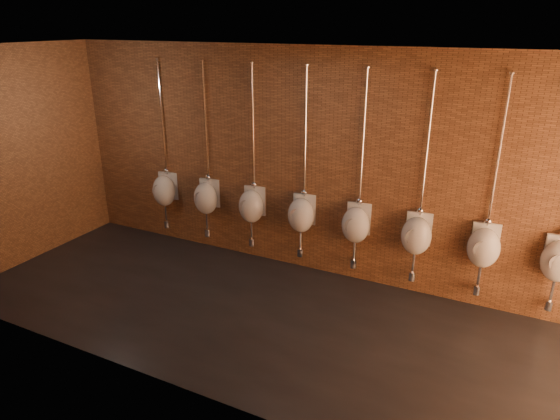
{
  "coord_description": "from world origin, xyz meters",
  "views": [
    {
      "loc": [
        2.36,
        -4.71,
        3.49
      ],
      "look_at": [
        -0.43,
        0.9,
        1.1
      ],
      "focal_mm": 32.0,
      "sensor_mm": 36.0,
      "label": 1
    }
  ],
  "objects_px": {
    "urinal_1": "(206,197)",
    "urinal_4": "(356,224)",
    "urinal_2": "(252,205)",
    "urinal_5": "(417,234)",
    "urinal_6": "(484,246)",
    "urinal_0": "(164,190)",
    "urinal_3": "(301,214)",
    "urinal_7": "(559,260)"
  },
  "relations": [
    {
      "from": "urinal_1",
      "to": "urinal_4",
      "type": "xyz_separation_m",
      "value": [
        2.45,
        0.0,
        0.0
      ]
    },
    {
      "from": "urinal_2",
      "to": "urinal_5",
      "type": "distance_m",
      "value": 2.45
    },
    {
      "from": "urinal_1",
      "to": "urinal_6",
      "type": "height_order",
      "value": "same"
    },
    {
      "from": "urinal_2",
      "to": "urinal_0",
      "type": "bearing_deg",
      "value": 180.0
    },
    {
      "from": "urinal_1",
      "to": "urinal_5",
      "type": "height_order",
      "value": "same"
    },
    {
      "from": "urinal_1",
      "to": "urinal_6",
      "type": "relative_size",
      "value": 1.0
    },
    {
      "from": "urinal_4",
      "to": "urinal_5",
      "type": "relative_size",
      "value": 1.0
    },
    {
      "from": "urinal_0",
      "to": "urinal_2",
      "type": "height_order",
      "value": "same"
    },
    {
      "from": "urinal_1",
      "to": "urinal_5",
      "type": "relative_size",
      "value": 1.0
    },
    {
      "from": "urinal_0",
      "to": "urinal_3",
      "type": "distance_m",
      "value": 2.45
    },
    {
      "from": "urinal_0",
      "to": "urinal_6",
      "type": "xyz_separation_m",
      "value": [
        4.9,
        0.0,
        0.0
      ]
    },
    {
      "from": "urinal_1",
      "to": "urinal_3",
      "type": "relative_size",
      "value": 1.0
    },
    {
      "from": "urinal_3",
      "to": "urinal_6",
      "type": "height_order",
      "value": "same"
    },
    {
      "from": "urinal_1",
      "to": "urinal_6",
      "type": "bearing_deg",
      "value": 0.0
    },
    {
      "from": "urinal_5",
      "to": "urinal_7",
      "type": "relative_size",
      "value": 1.0
    },
    {
      "from": "urinal_4",
      "to": "urinal_5",
      "type": "xyz_separation_m",
      "value": [
        0.82,
        0.0,
        0.0
      ]
    },
    {
      "from": "urinal_0",
      "to": "urinal_4",
      "type": "distance_m",
      "value": 3.27
    },
    {
      "from": "urinal_2",
      "to": "urinal_7",
      "type": "distance_m",
      "value": 4.08
    },
    {
      "from": "urinal_3",
      "to": "urinal_7",
      "type": "height_order",
      "value": "same"
    },
    {
      "from": "urinal_7",
      "to": "urinal_4",
      "type": "bearing_deg",
      "value": 180.0
    },
    {
      "from": "urinal_4",
      "to": "urinal_7",
      "type": "relative_size",
      "value": 1.0
    },
    {
      "from": "urinal_2",
      "to": "urinal_4",
      "type": "xyz_separation_m",
      "value": [
        1.63,
        0.0,
        0.0
      ]
    },
    {
      "from": "urinal_4",
      "to": "urinal_6",
      "type": "height_order",
      "value": "same"
    },
    {
      "from": "urinal_2",
      "to": "urinal_6",
      "type": "relative_size",
      "value": 1.0
    },
    {
      "from": "urinal_3",
      "to": "urinal_0",
      "type": "bearing_deg",
      "value": 180.0
    },
    {
      "from": "urinal_1",
      "to": "urinal_3",
      "type": "height_order",
      "value": "same"
    },
    {
      "from": "urinal_5",
      "to": "urinal_6",
      "type": "bearing_deg",
      "value": 0.0
    },
    {
      "from": "urinal_6",
      "to": "urinal_3",
      "type": "bearing_deg",
      "value": 180.0
    },
    {
      "from": "urinal_0",
      "to": "urinal_4",
      "type": "height_order",
      "value": "same"
    },
    {
      "from": "urinal_7",
      "to": "urinal_0",
      "type": "bearing_deg",
      "value": 180.0
    },
    {
      "from": "urinal_1",
      "to": "urinal_7",
      "type": "height_order",
      "value": "same"
    },
    {
      "from": "urinal_2",
      "to": "urinal_4",
      "type": "relative_size",
      "value": 1.0
    },
    {
      "from": "urinal_1",
      "to": "urinal_6",
      "type": "distance_m",
      "value": 4.08
    },
    {
      "from": "urinal_3",
      "to": "urinal_4",
      "type": "bearing_deg",
      "value": 0.0
    },
    {
      "from": "urinal_6",
      "to": "urinal_7",
      "type": "relative_size",
      "value": 1.0
    },
    {
      "from": "urinal_5",
      "to": "urinal_6",
      "type": "distance_m",
      "value": 0.82
    },
    {
      "from": "urinal_5",
      "to": "urinal_7",
      "type": "distance_m",
      "value": 1.63
    },
    {
      "from": "urinal_0",
      "to": "urinal_2",
      "type": "bearing_deg",
      "value": 0.0
    },
    {
      "from": "urinal_0",
      "to": "urinal_4",
      "type": "relative_size",
      "value": 1.0
    },
    {
      "from": "urinal_7",
      "to": "urinal_5",
      "type": "bearing_deg",
      "value": 180.0
    },
    {
      "from": "urinal_1",
      "to": "urinal_7",
      "type": "distance_m",
      "value": 4.9
    },
    {
      "from": "urinal_0",
      "to": "urinal_5",
      "type": "relative_size",
      "value": 1.0
    }
  ]
}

